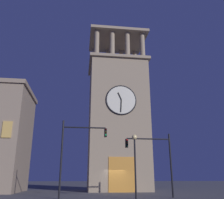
{
  "coord_description": "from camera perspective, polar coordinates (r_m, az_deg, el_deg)",
  "views": [
    {
      "loc": [
        4.11,
        29.34,
        1.61
      ],
      "look_at": [
        -0.07,
        -3.6,
        12.19
      ],
      "focal_mm": 39.47,
      "sensor_mm": 36.0,
      "label": 1
    }
  ],
  "objects": [
    {
      "name": "ground_plane",
      "position": [
        29.67,
        0.79,
        -20.79
      ],
      "size": [
        200.0,
        200.0,
        0.0
      ],
      "primitive_type": "plane",
      "color": "#4C4C51"
    },
    {
      "name": "clocktower",
      "position": [
        34.17,
        1.3,
        -4.63
      ],
      "size": [
        8.33,
        7.04,
        24.53
      ],
      "color": "gray",
      "rests_on": "ground_plane"
    },
    {
      "name": "traffic_signal_near",
      "position": [
        21.67,
        -8.34,
        -10.65
      ],
      "size": [
        3.9,
        0.41,
        6.41
      ],
      "color": "black",
      "rests_on": "ground_plane"
    },
    {
      "name": "traffic_signal_mid",
      "position": [
        22.61,
        9.99,
        -12.27
      ],
      "size": [
        4.12,
        0.41,
        5.43
      ],
      "color": "black",
      "rests_on": "ground_plane"
    },
    {
      "name": "street_lamp",
      "position": [
        21.11,
        5.32,
        -12.25
      ],
      "size": [
        0.44,
        0.44,
        5.13
      ],
      "color": "black",
      "rests_on": "ground_plane"
    }
  ]
}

